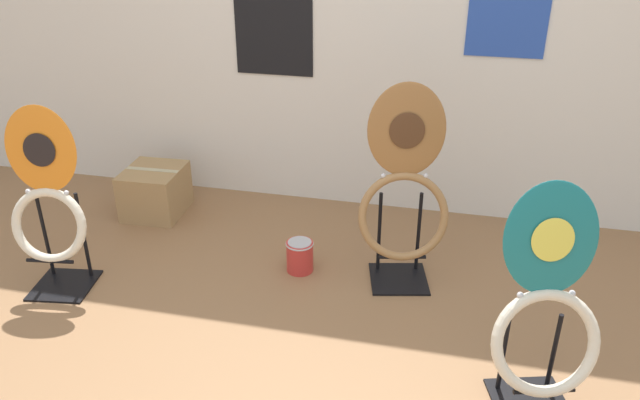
{
  "coord_description": "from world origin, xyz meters",
  "views": [
    {
      "loc": [
        0.51,
        -1.52,
        1.76
      ],
      "look_at": [
        -0.03,
        0.83,
        0.55
      ],
      "focal_mm": 35.0,
      "sensor_mm": 36.0,
      "label": 1
    }
  ],
  "objects": [
    {
      "name": "toilet_seat_display_orange_sun",
      "position": [
        -1.29,
        0.69,
        0.42
      ],
      "size": [
        0.38,
        0.32,
        0.91
      ],
      "color": "black",
      "rests_on": "ground_plane"
    },
    {
      "name": "toilet_seat_display_teal_sax",
      "position": [
        0.89,
        0.39,
        0.4
      ],
      "size": [
        0.43,
        0.36,
        0.89
      ],
      "color": "black",
      "rests_on": "ground_plane"
    },
    {
      "name": "toilet_seat_display_woodgrain",
      "position": [
        0.31,
        1.12,
        0.48
      ],
      "size": [
        0.45,
        0.34,
        1.0
      ],
      "color": "black",
      "rests_on": "ground_plane"
    },
    {
      "name": "paint_can",
      "position": [
        -0.19,
        1.09,
        0.09
      ],
      "size": [
        0.14,
        0.14,
        0.17
      ],
      "color": "red",
      "rests_on": "ground_plane"
    },
    {
      "name": "storage_box",
      "position": [
        -1.19,
        1.51,
        0.14
      ],
      "size": [
        0.34,
        0.37,
        0.28
      ],
      "color": "#A37F51",
      "rests_on": "ground_plane"
    }
  ]
}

